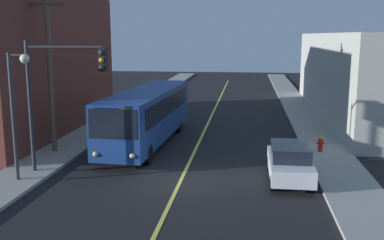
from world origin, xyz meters
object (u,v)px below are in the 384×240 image
(parked_car_white, at_px, (290,162))
(utility_pole_near, at_px, (49,56))
(street_lamp_left, at_px, (17,98))
(fire_hydrant, at_px, (321,143))
(city_bus, at_px, (148,114))
(traffic_signal_left_corner, at_px, (61,82))

(parked_car_white, height_order, utility_pole_near, utility_pole_near)
(street_lamp_left, height_order, fire_hydrant, street_lamp_left)
(fire_hydrant, bearing_deg, city_bus, 173.38)
(traffic_signal_left_corner, height_order, street_lamp_left, traffic_signal_left_corner)
(fire_hydrant, bearing_deg, parked_car_white, -113.35)
(city_bus, xyz_separation_m, utility_pole_near, (-4.60, -2.83, 3.46))
(traffic_signal_left_corner, distance_m, fire_hydrant, 13.86)
(street_lamp_left, bearing_deg, traffic_signal_left_corner, 43.61)
(utility_pole_near, distance_m, traffic_signal_left_corner, 4.31)
(street_lamp_left, relative_size, fire_hydrant, 6.55)
(parked_car_white, bearing_deg, street_lamp_left, -170.85)
(utility_pole_near, height_order, street_lamp_left, utility_pole_near)
(parked_car_white, distance_m, utility_pole_near, 13.48)
(city_bus, xyz_separation_m, parked_car_white, (7.75, -5.91, -0.98))
(utility_pole_near, relative_size, traffic_signal_left_corner, 1.55)
(parked_car_white, distance_m, street_lamp_left, 12.12)
(parked_car_white, xyz_separation_m, utility_pole_near, (-12.35, 3.08, 4.43))
(traffic_signal_left_corner, bearing_deg, street_lamp_left, -136.39)
(parked_car_white, bearing_deg, city_bus, 142.67)
(city_bus, bearing_deg, traffic_signal_left_corner, -110.86)
(utility_pole_near, distance_m, fire_hydrant, 15.25)
(parked_car_white, xyz_separation_m, fire_hydrant, (2.06, 4.77, -0.26))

